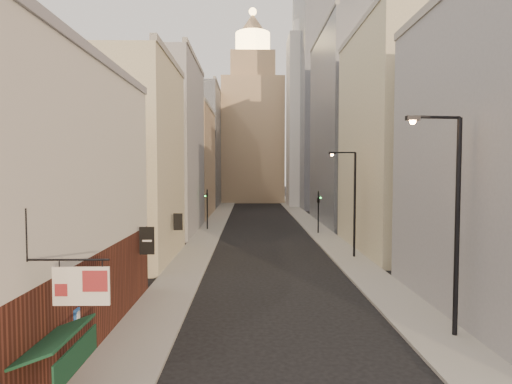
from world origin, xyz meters
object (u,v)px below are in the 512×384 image
Objects in this scene: white_tower at (308,114)px; traffic_light_left at (207,200)px; clock_tower at (253,126)px; streetlamp_near at (452,213)px; streetlamp_mid at (352,198)px; traffic_light_right at (318,202)px.

traffic_light_left is (-16.95, -34.76, -14.92)m from white_tower.
streetlamp_near is (8.03, -82.61, -12.08)m from clock_tower.
streetlamp_near is at bearing 133.71° from traffic_light_left.
streetlamp_near is 1.09× the size of streetlamp_mid.
white_tower is 8.30× the size of traffic_light_left.
clock_tower reaches higher than streetlamp_near.
streetlamp_mid is 1.78× the size of traffic_light_right.
traffic_light_right is at bearing -173.12° from traffic_light_left.
traffic_light_left is 13.52m from traffic_light_right.
streetlamp_near reaches higher than streetlamp_mid.
white_tower is 4.66× the size of streetlamp_mid.
clock_tower is 83.87m from streetlamp_near.
streetlamp_mid is (-3.22, -51.56, -13.52)m from white_tower.
streetlamp_mid is at bearing 150.54° from traffic_light_left.
clock_tower is 54.42m from traffic_light_right.
traffic_light_left and traffic_light_right have the same top height.
streetlamp_mid is 13.52m from traffic_light_right.
white_tower is at bearing 82.03° from streetlamp_mid.
clock_tower is 67.20m from streetlamp_mid.
white_tower is at bearing -51.84° from clock_tower.
streetlamp_mid is (-0.25, 17.05, -0.47)m from streetlamp_near.
streetlamp_near is 1.94× the size of traffic_light_right.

